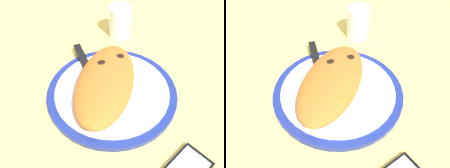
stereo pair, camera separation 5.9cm
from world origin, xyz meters
TOP-DOWN VIEW (x-y plane):
  - ground_plane at (0.00, 0.00)cm, footprint 150.00×150.00cm
  - plate at (0.00, 0.00)cm, footprint 32.80×32.80cm
  - calzone at (0.48, 1.62)cm, footprint 28.90×14.25cm
  - fork at (1.81, -7.85)cm, footprint 15.53×4.84cm
  - knife at (8.40, 9.16)cm, footprint 20.61×13.43cm
  - water_glass at (26.33, 1.79)cm, footprint 7.06×7.06cm

SIDE VIEW (x-z plane):
  - ground_plane at x=0.00cm, z-range -3.00..0.00cm
  - plate at x=0.00cm, z-range -0.03..1.67cm
  - fork at x=1.81cm, z-range 1.70..2.10cm
  - knife at x=8.40cm, z-range 1.61..2.81cm
  - calzone at x=0.48cm, z-range 1.71..6.58cm
  - water_glass at x=26.33cm, z-range -0.71..9.33cm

